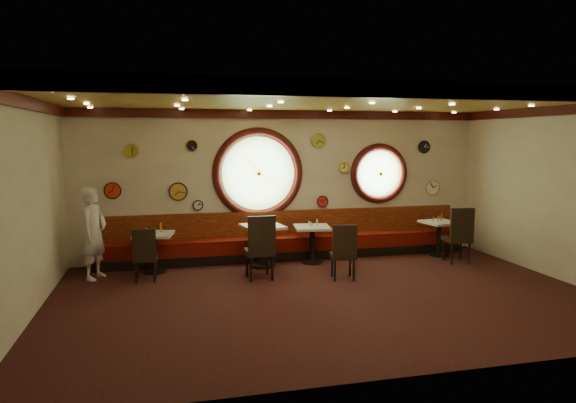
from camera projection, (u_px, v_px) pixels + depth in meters
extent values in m
cube|color=black|center=(326.00, 296.00, 8.55)|extent=(9.00, 6.00, 0.00)
cube|color=gold|center=(328.00, 101.00, 8.15)|extent=(9.00, 6.00, 0.02)
cube|color=beige|center=(285.00, 184.00, 11.24)|extent=(9.00, 0.02, 3.20)
cube|color=beige|center=(414.00, 234.00, 5.45)|extent=(9.00, 0.02, 3.20)
cube|color=beige|center=(26.00, 210.00, 7.30)|extent=(0.02, 6.00, 3.20)
cube|color=beige|center=(561.00, 193.00, 9.39)|extent=(0.02, 6.00, 3.20)
cube|color=#370D0A|center=(286.00, 114.00, 11.01)|extent=(9.00, 0.10, 0.18)
cube|color=#370D0A|center=(416.00, 90.00, 5.31)|extent=(9.00, 0.10, 0.18)
cube|color=#370D0A|center=(23.00, 102.00, 7.13)|extent=(0.10, 6.00, 0.18)
cube|color=#370D0A|center=(564.00, 110.00, 9.19)|extent=(0.10, 6.00, 0.18)
cube|color=black|center=(288.00, 254.00, 11.16)|extent=(8.00, 0.55, 0.20)
cube|color=#5A0D07|center=(288.00, 243.00, 11.13)|extent=(8.00, 0.55, 0.30)
cube|color=#5B070A|center=(286.00, 223.00, 11.29)|extent=(8.00, 0.10, 0.55)
cylinder|color=#86B76E|center=(258.00, 173.00, 11.07)|extent=(1.66, 0.02, 1.66)
torus|color=#370D0A|center=(258.00, 173.00, 11.05)|extent=(1.98, 0.18, 1.98)
torus|color=gold|center=(258.00, 173.00, 11.02)|extent=(1.61, 0.03, 1.61)
cylinder|color=#86B76E|center=(379.00, 174.00, 11.72)|extent=(1.10, 0.02, 1.10)
torus|color=#370D0A|center=(379.00, 174.00, 11.71)|extent=(1.38, 0.18, 1.38)
torus|color=gold|center=(379.00, 174.00, 11.68)|extent=(1.09, 0.03, 1.09)
cylinder|color=#DCE84D|center=(344.00, 168.00, 11.47)|extent=(0.22, 0.03, 0.22)
cylinder|color=gold|center=(178.00, 192.00, 10.68)|extent=(0.36, 0.03, 0.36)
cylinder|color=red|center=(322.00, 201.00, 11.45)|extent=(0.24, 0.03, 0.24)
cylinder|color=#99B739|center=(319.00, 141.00, 11.26)|extent=(0.30, 0.03, 0.30)
cylinder|color=red|center=(113.00, 191.00, 10.37)|extent=(0.32, 0.03, 0.32)
cylinder|color=white|center=(432.00, 188.00, 12.05)|extent=(0.34, 0.03, 0.34)
cylinder|color=black|center=(424.00, 147.00, 11.87)|extent=(0.28, 0.03, 0.28)
cylinder|color=#98AE22|center=(132.00, 151.00, 10.37)|extent=(0.26, 0.03, 0.26)
cylinder|color=silver|center=(198.00, 205.00, 10.81)|extent=(0.20, 0.03, 0.20)
cylinder|color=black|center=(192.00, 146.00, 10.63)|extent=(0.24, 0.03, 0.24)
cylinder|color=black|center=(155.00, 271.00, 10.03)|extent=(0.44, 0.44, 0.06)
cylinder|color=black|center=(154.00, 253.00, 9.99)|extent=(0.12, 0.12, 0.71)
cube|color=white|center=(154.00, 234.00, 9.94)|extent=(0.82, 0.82, 0.05)
cylinder|color=black|center=(263.00, 265.00, 10.45)|extent=(0.49, 0.49, 0.07)
cylinder|color=black|center=(263.00, 246.00, 10.41)|extent=(0.13, 0.13, 0.78)
cube|color=white|center=(263.00, 226.00, 10.36)|extent=(0.90, 0.90, 0.06)
cylinder|color=black|center=(312.00, 261.00, 10.78)|extent=(0.45, 0.45, 0.06)
cylinder|color=black|center=(312.00, 245.00, 10.74)|extent=(0.12, 0.12, 0.71)
cube|color=white|center=(312.00, 227.00, 10.69)|extent=(0.81, 0.81, 0.05)
cylinder|color=black|center=(439.00, 254.00, 11.47)|extent=(0.44, 0.44, 0.06)
cylinder|color=black|center=(439.00, 239.00, 11.42)|extent=(0.12, 0.12, 0.70)
cube|color=white|center=(440.00, 222.00, 11.38)|extent=(0.81, 0.81, 0.05)
cube|color=black|center=(146.00, 258.00, 9.41)|extent=(0.44, 0.44, 0.07)
cube|color=black|center=(144.00, 244.00, 9.19)|extent=(0.42, 0.08, 0.54)
cube|color=black|center=(259.00, 252.00, 9.53)|extent=(0.53, 0.53, 0.09)
cube|color=black|center=(262.00, 234.00, 9.27)|extent=(0.51, 0.08, 0.66)
cube|color=black|center=(343.00, 256.00, 9.51)|extent=(0.51, 0.51, 0.08)
cube|color=black|center=(345.00, 241.00, 9.28)|extent=(0.44, 0.13, 0.57)
cube|color=black|center=(457.00, 239.00, 10.79)|extent=(0.54, 0.54, 0.09)
cube|color=black|center=(462.00, 224.00, 10.53)|extent=(0.50, 0.12, 0.64)
cylinder|color=silver|center=(146.00, 230.00, 10.00)|extent=(0.04, 0.04, 0.10)
cylinder|color=silver|center=(257.00, 223.00, 10.34)|extent=(0.04, 0.04, 0.10)
cylinder|color=silver|center=(309.00, 223.00, 10.73)|extent=(0.04, 0.04, 0.10)
cylinder|color=silver|center=(433.00, 219.00, 11.39)|extent=(0.04, 0.04, 0.10)
cylinder|color=silver|center=(155.00, 231.00, 9.88)|extent=(0.04, 0.04, 0.10)
cylinder|color=silver|center=(261.00, 223.00, 10.27)|extent=(0.04, 0.04, 0.11)
cylinder|color=silver|center=(311.00, 224.00, 10.62)|extent=(0.04, 0.04, 0.10)
cylinder|color=silver|center=(438.00, 219.00, 11.38)|extent=(0.04, 0.04, 0.11)
cylinder|color=yellow|center=(161.00, 228.00, 10.06)|extent=(0.06, 0.06, 0.18)
cylinder|color=yellow|center=(266.00, 221.00, 10.44)|extent=(0.05, 0.05, 0.15)
cylinder|color=yellow|center=(317.00, 222.00, 10.78)|extent=(0.04, 0.04, 0.14)
cylinder|color=orange|center=(441.00, 217.00, 11.50)|extent=(0.05, 0.05, 0.17)
imported|color=white|center=(94.00, 233.00, 9.49)|extent=(0.64, 0.74, 1.72)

